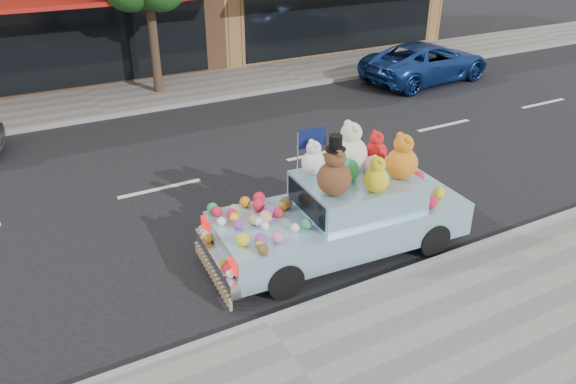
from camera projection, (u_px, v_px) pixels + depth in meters
ground at (160, 189)px, 11.97m from camera, size 120.00×120.00×0.00m
far_sidewalk at (95, 102)px, 17.01m from camera, size 60.00×3.00×0.12m
near_kerb at (265, 323)px, 8.04m from camera, size 60.00×0.12×0.13m
far_kerb at (106, 117)px, 15.84m from camera, size 60.00×0.12×0.13m
car_blue at (426, 62)px, 18.99m from camera, size 4.89×2.62×1.31m
art_car at (342, 209)px, 9.50m from camera, size 4.59×2.03×2.34m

